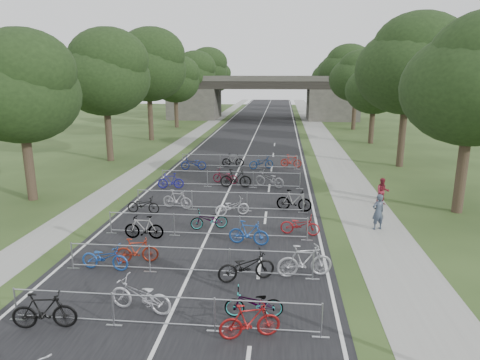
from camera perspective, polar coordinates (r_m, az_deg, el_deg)
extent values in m
cube|color=black|center=(57.95, 2.28, 6.67)|extent=(11.00, 140.00, 0.01)
cube|color=gray|center=(58.04, 10.24, 6.47)|extent=(3.00, 140.00, 0.01)
cube|color=gray|center=(58.86, -5.08, 6.74)|extent=(2.00, 140.00, 0.01)
cube|color=silver|center=(57.95, 2.28, 6.67)|extent=(0.12, 140.00, 0.00)
cube|color=#3E3D38|center=(74.05, -6.05, 10.13)|extent=(8.00, 8.00, 5.00)
cube|color=#3E3D38|center=(73.00, 12.20, 9.85)|extent=(8.00, 8.00, 5.00)
cube|color=black|center=(72.48, 3.04, 12.56)|extent=(30.00, 8.00, 1.20)
cube|color=#3E3D38|center=(68.67, 2.90, 13.32)|extent=(30.00, 0.40, 0.90)
cube|color=#3E3D38|center=(76.26, 3.19, 13.38)|extent=(30.00, 0.40, 0.90)
cylinder|color=#33261C|center=(28.19, -26.31, 1.76)|extent=(0.56, 0.56, 4.20)
ellipsoid|color=black|center=(27.72, -27.23, 10.10)|extent=(6.72, 6.72, 5.51)
sphere|color=black|center=(26.96, -27.03, 12.92)|extent=(5.38, 5.38, 5.38)
sphere|color=black|center=(28.46, -27.36, 8.44)|extent=(4.37, 4.37, 4.37)
cylinder|color=#33261C|center=(25.81, 27.45, 0.94)|extent=(0.56, 0.56, 4.48)
ellipsoid|color=black|center=(25.30, 28.57, 10.66)|extent=(7.17, 7.17, 5.88)
sphere|color=black|center=(25.62, 26.87, 8.85)|extent=(4.66, 4.66, 4.66)
cylinder|color=#33261C|center=(38.70, -17.10, 5.94)|extent=(0.56, 0.56, 4.72)
ellipsoid|color=black|center=(38.37, -17.60, 12.79)|extent=(7.56, 7.56, 6.20)
sphere|color=black|center=(37.70, -17.21, 15.12)|extent=(6.05, 6.05, 6.05)
sphere|color=black|center=(39.05, -17.90, 11.39)|extent=(4.91, 4.91, 4.91)
cylinder|color=#33261C|center=(36.99, 20.79, 5.60)|extent=(0.56, 0.56, 5.11)
ellipsoid|color=black|center=(36.67, 21.48, 13.35)|extent=(8.18, 8.18, 6.70)
sphere|color=black|center=(36.40, 22.88, 15.82)|extent=(6.54, 6.54, 6.54)
sphere|color=black|center=(37.04, 20.37, 11.86)|extent=(5.31, 5.31, 5.31)
cylinder|color=#33261C|center=(49.88, -11.85, 8.23)|extent=(0.56, 0.56, 5.25)
ellipsoid|color=black|center=(49.66, -12.16, 14.15)|extent=(8.40, 8.40, 6.89)
sphere|color=black|center=(49.04, -11.75, 16.14)|extent=(6.72, 6.72, 6.72)
sphere|color=black|center=(50.29, -12.47, 12.93)|extent=(5.46, 5.46, 5.46)
cylinder|color=#33261C|center=(48.66, 17.15, 6.95)|extent=(0.56, 0.56, 3.85)
ellipsoid|color=black|center=(48.38, 17.48, 11.38)|extent=(6.16, 6.16, 5.05)
sphere|color=black|center=(47.99, 18.42, 12.77)|extent=(4.93, 4.93, 4.93)
sphere|color=black|center=(48.81, 16.71, 10.54)|extent=(4.00, 4.00, 4.00)
cylinder|color=#33261C|center=(61.44, -8.49, 8.91)|extent=(0.56, 0.56, 4.20)
ellipsoid|color=black|center=(61.22, -8.63, 12.75)|extent=(6.72, 6.72, 5.51)
sphere|color=black|center=(60.58, -8.23, 14.02)|extent=(5.38, 5.38, 5.38)
sphere|color=black|center=(61.85, -8.95, 11.97)|extent=(4.37, 4.37, 4.37)
cylinder|color=#33261C|center=(60.38, 14.97, 8.64)|extent=(0.56, 0.56, 4.48)
ellipsoid|color=black|center=(60.16, 15.24, 12.80)|extent=(7.17, 7.17, 5.88)
sphere|color=black|center=(59.77, 15.99, 14.13)|extent=(5.73, 5.73, 5.73)
sphere|color=black|center=(60.60, 14.63, 12.00)|extent=(4.66, 4.66, 4.66)
cylinder|color=#33261C|center=(73.08, -6.21, 9.97)|extent=(0.56, 0.56, 4.72)
ellipsoid|color=black|center=(72.91, -6.31, 13.60)|extent=(7.56, 7.56, 6.20)
sphere|color=black|center=(72.31, -5.94, 14.81)|extent=(6.05, 6.05, 6.05)
sphere|color=black|center=(73.51, -6.60, 12.86)|extent=(4.91, 4.91, 4.91)
cylinder|color=#33261C|center=(72.19, 13.49, 9.78)|extent=(0.56, 0.56, 5.11)
ellipsoid|color=black|center=(72.03, 13.72, 13.75)|extent=(8.18, 8.18, 6.70)
sphere|color=black|center=(71.64, 14.35, 15.03)|extent=(6.54, 6.54, 6.54)
sphere|color=black|center=(72.46, 13.22, 12.97)|extent=(5.31, 5.31, 5.31)
cylinder|color=#33261C|center=(84.82, -4.55, 10.73)|extent=(0.56, 0.56, 5.25)
ellipsoid|color=black|center=(84.69, -4.62, 14.21)|extent=(8.40, 8.40, 6.89)
sphere|color=black|center=(84.12, -4.29, 15.36)|extent=(6.72, 6.72, 6.72)
sphere|color=black|center=(85.28, -4.88, 13.50)|extent=(5.46, 5.46, 5.46)
cylinder|color=#33261C|center=(84.11, 12.39, 9.95)|extent=(0.56, 0.56, 3.85)
ellipsoid|color=black|center=(83.95, 12.52, 12.52)|extent=(6.16, 6.16, 5.05)
sphere|color=black|center=(83.51, 13.03, 13.33)|extent=(4.93, 4.93, 4.93)
sphere|color=black|center=(84.41, 12.11, 12.02)|extent=(4.00, 4.00, 4.00)
cylinder|color=#33261C|center=(96.67, -3.28, 10.83)|extent=(0.56, 0.56, 4.20)
ellipsoid|color=black|center=(96.54, -3.32, 13.27)|extent=(6.72, 6.72, 5.51)
sphere|color=black|center=(95.94, -3.01, 14.08)|extent=(5.38, 5.38, 5.38)
sphere|color=black|center=(97.12, -3.56, 12.78)|extent=(4.37, 4.37, 4.37)
cylinder|color=#33261C|center=(96.00, 11.58, 10.64)|extent=(0.56, 0.56, 4.48)
ellipsoid|color=black|center=(95.87, 11.71, 13.26)|extent=(7.17, 7.17, 5.88)
sphere|color=black|center=(95.43, 12.16, 14.10)|extent=(5.73, 5.73, 5.73)
sphere|color=black|center=(96.33, 11.35, 12.74)|extent=(4.66, 4.66, 4.66)
cylinder|color=#9C9EA4|center=(13.10, -10.29, -15.07)|extent=(9.20, 0.04, 0.04)
cylinder|color=#9C9EA4|center=(13.54, -10.12, -18.29)|extent=(9.20, 0.04, 0.04)
cylinder|color=#9C9EA4|center=(15.17, -27.73, -14.44)|extent=(0.05, 0.05, 1.10)
cube|color=#9C9EA4|center=(15.42, -27.50, -16.20)|extent=(0.50, 0.08, 0.03)
cylinder|color=#9C9EA4|center=(13.81, -16.58, -16.20)|extent=(0.05, 0.05, 1.10)
cube|color=#9C9EA4|center=(14.09, -16.42, -18.09)|extent=(0.50, 0.08, 0.03)
cylinder|color=#9C9EA4|center=(13.05, -3.38, -17.52)|extent=(0.05, 0.05, 1.10)
cube|color=#9C9EA4|center=(13.34, -3.35, -19.48)|extent=(0.50, 0.08, 0.03)
cylinder|color=#9C9EA4|center=(12.98, 10.82, -17.95)|extent=(0.05, 0.05, 1.10)
cube|color=#9C9EA4|center=(13.27, 10.71, -19.91)|extent=(0.50, 0.08, 0.03)
cylinder|color=#9C9EA4|center=(16.24, -6.83, -9.00)|extent=(9.20, 0.04, 0.04)
cylinder|color=#9C9EA4|center=(16.59, -6.74, -11.77)|extent=(9.20, 0.04, 0.04)
cylinder|color=#9C9EA4|center=(17.95, -21.48, -9.35)|extent=(0.05, 0.05, 1.10)
cube|color=#9C9EA4|center=(18.16, -21.33, -10.91)|extent=(0.50, 0.08, 0.03)
cylinder|color=#9C9EA4|center=(16.82, -11.97, -10.24)|extent=(0.05, 0.05, 1.10)
cube|color=#9C9EA4|center=(17.04, -11.88, -11.88)|extent=(0.50, 0.08, 0.03)
cylinder|color=#9C9EA4|center=(16.20, -1.37, -10.90)|extent=(0.05, 0.05, 1.10)
cube|color=#9C9EA4|center=(16.43, -1.36, -12.59)|extent=(0.50, 0.08, 0.03)
cylinder|color=#9C9EA4|center=(16.14, 9.71, -11.20)|extent=(0.05, 0.05, 1.10)
cube|color=#9C9EA4|center=(16.37, 9.63, -12.89)|extent=(0.50, 0.08, 0.03)
cylinder|color=#9C9EA4|center=(19.72, -4.48, -4.73)|extent=(9.20, 0.04, 0.04)
cylinder|color=#9C9EA4|center=(20.02, -4.43, -7.09)|extent=(9.20, 0.04, 0.04)
cylinder|color=#9C9EA4|center=(21.15, -16.87, -5.44)|extent=(0.05, 0.05, 1.10)
cube|color=#9C9EA4|center=(21.33, -16.77, -6.79)|extent=(0.50, 0.08, 0.03)
cylinder|color=#9C9EA4|center=(20.20, -8.76, -5.90)|extent=(0.05, 0.05, 1.10)
cube|color=#9C9EA4|center=(20.39, -8.71, -7.31)|extent=(0.50, 0.08, 0.03)
cylinder|color=#9C9EA4|center=(19.69, -0.03, -6.27)|extent=(0.05, 0.05, 1.10)
cube|color=#9C9EA4|center=(19.88, -0.03, -7.71)|extent=(0.50, 0.08, 0.03)
cylinder|color=#9C9EA4|center=(19.64, 8.97, -6.49)|extent=(0.05, 0.05, 1.10)
cube|color=#9C9EA4|center=(19.83, 8.91, -7.94)|extent=(0.50, 0.08, 0.03)
cylinder|color=#9C9EA4|center=(23.49, -2.79, -1.62)|extent=(9.20, 0.04, 0.04)
cylinder|color=#9C9EA4|center=(23.74, -2.76, -3.65)|extent=(9.20, 0.04, 0.04)
cylinder|color=#9C9EA4|center=(24.71, -13.40, -2.42)|extent=(0.05, 0.05, 1.10)
cube|color=#9C9EA4|center=(24.86, -13.33, -3.60)|extent=(0.50, 0.08, 0.03)
cylinder|color=#9C9EA4|center=(23.90, -6.42, -2.67)|extent=(0.05, 0.05, 1.10)
cube|color=#9C9EA4|center=(24.06, -6.38, -3.90)|extent=(0.50, 0.08, 0.03)
cylinder|color=#9C9EA4|center=(23.46, 0.94, -2.90)|extent=(0.05, 0.05, 1.10)
cube|color=#9C9EA4|center=(23.63, 0.93, -4.14)|extent=(0.50, 0.08, 0.03)
cylinder|color=#9C9EA4|center=(23.43, 8.44, -3.08)|extent=(0.05, 0.05, 1.10)
cube|color=#9C9EA4|center=(23.59, 8.40, -4.33)|extent=(0.50, 0.08, 0.03)
cylinder|color=#9C9EA4|center=(28.30, -1.32, 1.08)|extent=(9.20, 0.04, 0.04)
cylinder|color=#9C9EA4|center=(28.50, -1.31, -0.62)|extent=(9.20, 0.04, 0.04)
cylinder|color=#9C9EA4|center=(29.31, -10.28, 0.31)|extent=(0.05, 0.05, 1.10)
cube|color=#9C9EA4|center=(29.44, -10.23, -0.70)|extent=(0.50, 0.08, 0.03)
cylinder|color=#9C9EA4|center=(28.63, -4.36, 0.17)|extent=(0.05, 0.05, 1.10)
cube|color=#9C9EA4|center=(28.77, -4.34, -0.86)|extent=(0.50, 0.08, 0.03)
cylinder|color=#9C9EA4|center=(28.27, 1.77, 0.03)|extent=(0.05, 0.05, 1.10)
cube|color=#9C9EA4|center=(28.41, 1.76, -1.02)|extent=(0.50, 0.08, 0.03)
cylinder|color=#9C9EA4|center=(28.24, 7.99, -0.12)|extent=(0.05, 0.05, 1.10)
cube|color=#9C9EA4|center=(28.38, 7.95, -1.17)|extent=(0.50, 0.08, 0.03)
cylinder|color=#9C9EA4|center=(34.14, -0.11, 3.32)|extent=(9.20, 0.04, 0.04)
cylinder|color=#9C9EA4|center=(34.31, -0.11, 1.89)|extent=(9.20, 0.04, 0.04)
cylinder|color=#9C9EA4|center=(34.98, -7.63, 2.62)|extent=(0.05, 0.05, 1.10)
cube|color=#9C9EA4|center=(35.09, -7.61, 1.77)|extent=(0.50, 0.08, 0.03)
cylinder|color=#9C9EA4|center=(34.42, -2.65, 2.55)|extent=(0.05, 0.05, 1.10)
cube|color=#9C9EA4|center=(34.53, -2.64, 1.68)|extent=(0.50, 0.08, 0.03)
cylinder|color=#9C9EA4|center=(34.12, 2.46, 2.45)|extent=(0.05, 0.05, 1.10)
cube|color=#9C9EA4|center=(34.23, 2.45, 1.57)|extent=(0.50, 0.08, 0.03)
cylinder|color=#9C9EA4|center=(34.09, 7.61, 2.33)|extent=(0.05, 0.05, 1.10)
cube|color=#9C9EA4|center=(34.20, 7.58, 1.45)|extent=(0.50, 0.08, 0.03)
imported|color=black|center=(14.37, -24.66, -15.59)|extent=(1.97, 0.82, 1.15)
imported|color=#B9B9C1|center=(14.31, -13.15, -14.80)|extent=(2.24, 1.18, 1.12)
imported|color=maroon|center=(12.77, 1.31, -18.32)|extent=(1.86, 0.99, 1.08)
imported|color=#9C9EA4|center=(13.72, 1.86, -16.14)|extent=(1.86, 0.76, 0.96)
imported|color=#1C4A9F|center=(17.48, -17.58, -9.82)|extent=(1.96, 0.83, 1.00)
imported|color=maroon|center=(17.74, -13.61, -9.14)|extent=(1.78, 0.84, 1.03)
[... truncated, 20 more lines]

